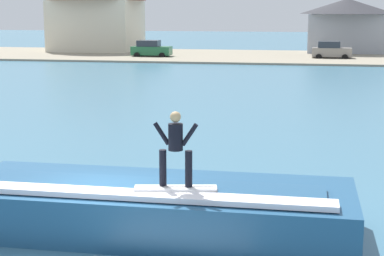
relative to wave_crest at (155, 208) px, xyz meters
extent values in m
plane|color=teal|center=(-1.04, -0.74, -0.59)|extent=(260.00, 260.00, 0.00)
cube|color=#24537C|center=(0.00, 0.03, -0.04)|extent=(9.21, 3.22, 1.11)
cube|color=#24537C|center=(0.00, -0.37, 0.58)|extent=(7.83, 1.45, 0.12)
cube|color=white|center=(0.00, -1.01, 0.60)|extent=(8.29, 0.58, 0.12)
cube|color=white|center=(0.64, -0.66, 0.69)|extent=(1.86, 0.72, 0.06)
cube|color=black|center=(0.64, -0.66, 0.72)|extent=(1.65, 0.35, 0.01)
cylinder|color=black|center=(0.34, -0.59, 1.13)|extent=(0.16, 0.16, 0.81)
cylinder|color=black|center=(0.92, -0.59, 1.13)|extent=(0.16, 0.16, 0.81)
cylinder|color=black|center=(0.63, -0.59, 1.83)|extent=(0.32, 0.32, 0.59)
sphere|color=tan|center=(0.63, -0.59, 2.27)|extent=(0.24, 0.24, 0.24)
cylinder|color=black|center=(0.32, -0.59, 1.89)|extent=(0.38, 0.10, 0.52)
cylinder|color=black|center=(0.94, -0.59, 1.89)|extent=(0.38, 0.10, 0.52)
cube|color=gray|center=(-1.04, 53.95, -0.50)|extent=(120.00, 18.22, 0.19)
cube|color=#23663D|center=(-12.93, 51.00, 0.18)|extent=(4.14, 1.85, 0.90)
cube|color=#262D38|center=(-13.24, 51.00, 0.95)|extent=(2.28, 1.66, 0.64)
cylinder|color=black|center=(-11.59, 51.98, -0.27)|extent=(0.64, 0.22, 0.64)
cylinder|color=black|center=(-11.59, 50.03, -0.27)|extent=(0.64, 0.22, 0.64)
cylinder|color=black|center=(-14.28, 51.98, -0.27)|extent=(0.64, 0.22, 0.64)
cylinder|color=black|center=(-14.28, 50.03, -0.27)|extent=(0.64, 0.22, 0.64)
cube|color=gray|center=(5.73, 52.11, 0.18)|extent=(3.96, 1.82, 0.90)
cube|color=#262D38|center=(5.43, 52.11, 0.95)|extent=(2.18, 1.64, 0.64)
cylinder|color=black|center=(7.01, 53.07, -0.27)|extent=(0.64, 0.22, 0.64)
cylinder|color=black|center=(7.01, 51.16, -0.27)|extent=(0.64, 0.22, 0.64)
cylinder|color=black|center=(4.44, 53.07, -0.27)|extent=(0.64, 0.22, 0.64)
cylinder|color=black|center=(4.44, 51.16, -0.27)|extent=(0.64, 0.22, 0.64)
cube|color=beige|center=(-21.64, 58.86, 2.45)|extent=(9.65, 8.67, 6.08)
cube|color=#9EA3AD|center=(7.61, 61.43, 1.69)|extent=(8.72, 6.97, 4.56)
cone|color=#2D2D33|center=(7.61, 61.43, 4.84)|extent=(10.82, 10.82, 1.72)
camera|label=1|loc=(3.42, -13.64, 4.58)|focal=58.61mm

